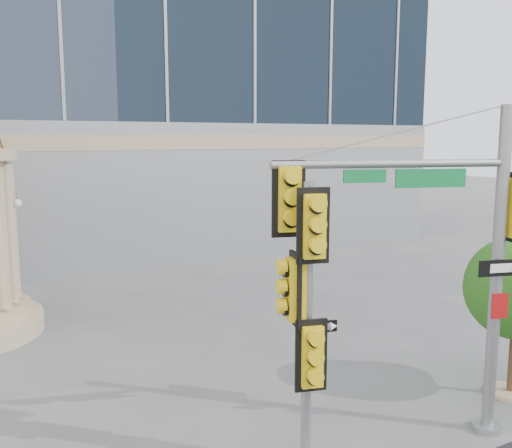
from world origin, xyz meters
TOP-DOWN VIEW (x-y plane):
  - ground at (0.00, 0.00)m, footprint 120.00×120.00m
  - main_signal_pole at (1.41, -1.19)m, footprint 4.49×1.70m
  - secondary_signal_pole at (-1.22, -0.89)m, footprint 0.82×0.74m

SIDE VIEW (x-z plane):
  - ground at x=0.00m, z-range 0.00..0.00m
  - secondary_signal_pole at x=-1.22m, z-range 0.41..5.13m
  - main_signal_pole at x=1.41m, z-range 0.71..6.66m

